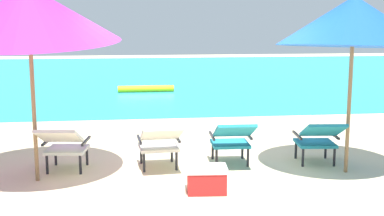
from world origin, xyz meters
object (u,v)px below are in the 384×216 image
lounge_chair_near_left (160,141)px  lounge_chair_near_right (232,138)px  swim_buoy (146,89)px  lounge_chair_far_left (64,144)px  beach_umbrella_left (29,13)px  cooler_box (207,179)px  lounge_chair_far_right (319,138)px  beach_umbrella_right (354,21)px

lounge_chair_near_left → lounge_chair_near_right: size_ratio=1.01×
lounge_chair_near_left → lounge_chair_near_right: 1.01m
swim_buoy → lounge_chair_far_left: (-1.37, -7.73, 0.31)m
beach_umbrella_left → cooler_box: beach_umbrella_left is taller
lounge_chair_far_left → swim_buoy: bearing=80.0°
swim_buoy → beach_umbrella_left: bearing=-101.8°
lounge_chair_near_left → lounge_chair_far_right: bearing=-1.5°
beach_umbrella_left → lounge_chair_far_left: bearing=42.6°
beach_umbrella_left → cooler_box: size_ratio=5.28×
swim_buoy → lounge_chair_near_right: (0.90, -7.70, 0.31)m
lounge_chair_near_right → beach_umbrella_right: 2.21m
beach_umbrella_left → beach_umbrella_right: (4.03, -0.14, -0.09)m
lounge_chair_far_left → lounge_chair_far_right: 3.47m
lounge_chair_far_left → lounge_chair_near_right: same height
lounge_chair_far_right → beach_umbrella_left: beach_umbrella_left is taller
lounge_chair_far_right → beach_umbrella_left: bearing=-177.1°
lounge_chair_near_right → lounge_chair_near_left: bearing=-176.1°
lounge_chair_near_left → lounge_chair_far_right: same height
lounge_chair_near_right → cooler_box: size_ratio=1.81×
lounge_chair_near_left → lounge_chair_near_right: same height
lounge_chair_far_left → beach_umbrella_right: size_ratio=0.34×
lounge_chair_near_right → beach_umbrella_left: size_ratio=0.34×
swim_buoy → lounge_chair_near_right: lounge_chair_near_right is taller
lounge_chair_near_right → beach_umbrella_left: bearing=-173.0°
cooler_box → lounge_chair_far_right: bearing=27.7°
lounge_chair_near_left → beach_umbrella_right: bearing=-9.1°
lounge_chair_near_right → beach_umbrella_left: beach_umbrella_left is taller
lounge_chair_near_left → lounge_chair_far_right: 2.20m
cooler_box → lounge_chair_far_left: bearing=150.5°
swim_buoy → lounge_chair_near_right: size_ratio=1.79×
beach_umbrella_right → lounge_chair_far_right: bearing=128.0°
beach_umbrella_right → lounge_chair_far_left: bearing=173.5°
lounge_chair_far_right → beach_umbrella_right: beach_umbrella_right is taller
lounge_chair_far_left → beach_umbrella_left: beach_umbrella_left is taller
swim_buoy → beach_umbrella_left: 8.42m
lounge_chair_near_right → lounge_chair_far_right: size_ratio=0.97×
beach_umbrella_right → beach_umbrella_left: bearing=178.0°
lounge_chair_near_right → beach_umbrella_right: beach_umbrella_right is taller
beach_umbrella_left → cooler_box: 2.90m
swim_buoy → lounge_chair_far_left: 7.86m
lounge_chair_far_right → beach_umbrella_left: size_ratio=0.35×
lounge_chair_far_right → cooler_box: size_ratio=1.87×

